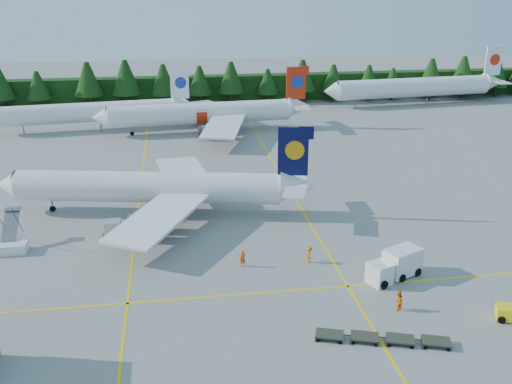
{
  "coord_description": "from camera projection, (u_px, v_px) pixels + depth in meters",
  "views": [
    {
      "loc": [
        -9.32,
        -50.53,
        26.5
      ],
      "look_at": [
        -0.08,
        10.79,
        3.5
      ],
      "focal_mm": 40.0,
      "sensor_mm": 36.0,
      "label": 1
    }
  ],
  "objects": [
    {
      "name": "dolly_train",
      "position": [
        382.0,
        338.0,
        44.41
      ],
      "size": [
        10.42,
        4.11,
        0.13
      ],
      "rotation": [
        0.0,
        0.0,
        -0.33
      ],
      "color": "#323728",
      "rests_on": "ground"
    },
    {
      "name": "treeline_hedge",
      "position": [
        211.0,
        89.0,
        132.35
      ],
      "size": [
        220.0,
        4.0,
        6.0
      ],
      "primitive_type": "cube",
      "color": "black",
      "rests_on": "ground"
    },
    {
      "name": "airstairs",
      "position": [
        8.0,
        244.0,
        59.31
      ],
      "size": [
        3.92,
        5.32,
        3.51
      ],
      "rotation": [
        0.0,
        0.0,
        -0.01
      ],
      "color": "silver",
      "rests_on": "ground"
    },
    {
      "name": "airliner_red",
      "position": [
        197.0,
        114.0,
        105.33
      ],
      "size": [
        39.56,
        32.48,
        11.5
      ],
      "rotation": [
        0.0,
        0.0,
        0.06
      ],
      "color": "silver",
      "rests_on": "ground"
    },
    {
      "name": "crew_c",
      "position": [
        309.0,
        255.0,
        56.87
      ],
      "size": [
        0.53,
        0.74,
        1.71
      ],
      "primitive_type": "imported",
      "rotation": [
        0.0,
        0.0,
        1.49
      ],
      "color": "#D86204",
      "rests_on": "ground"
    },
    {
      "name": "airliner_navy",
      "position": [
        143.0,
        188.0,
        68.25
      ],
      "size": [
        37.11,
        30.25,
        10.89
      ],
      "rotation": [
        0.0,
        0.0,
        -0.19
      ],
      "color": "silver",
      "rests_on": "ground"
    },
    {
      "name": "uld_pair",
      "position": [
        128.0,
        229.0,
        61.7
      ],
      "size": [
        5.54,
        2.41,
        1.87
      ],
      "rotation": [
        0.0,
        0.0,
        0.01
      ],
      "color": "#323728",
      "rests_on": "ground"
    },
    {
      "name": "ground",
      "position": [
        273.0,
        261.0,
        57.37
      ],
      "size": [
        320.0,
        320.0,
        0.0
      ],
      "primitive_type": "plane",
      "color": "gray",
      "rests_on": "ground"
    },
    {
      "name": "airliner_far_left",
      "position": [
        84.0,
        112.0,
        106.75
      ],
      "size": [
        37.33,
        7.33,
        10.86
      ],
      "rotation": [
        0.0,
        0.0,
        0.11
      ],
      "color": "silver",
      "rests_on": "ground"
    },
    {
      "name": "service_truck",
      "position": [
        394.0,
        265.0,
        53.75
      ],
      "size": [
        5.95,
        4.2,
        2.71
      ],
      "rotation": [
        0.0,
        0.0,
        0.43
      ],
      "color": "silver",
      "rests_on": "ground"
    },
    {
      "name": "airliner_far_right",
      "position": [
        408.0,
        87.0,
        128.79
      ],
      "size": [
        43.27,
        7.93,
        12.59
      ],
      "rotation": [
        0.0,
        0.0,
        0.09
      ],
      "color": "silver",
      "rests_on": "ground"
    },
    {
      "name": "crew_a",
      "position": [
        243.0,
        259.0,
        56.1
      ],
      "size": [
        0.61,
        0.41,
        1.66
      ],
      "primitive_type": "imported",
      "rotation": [
        0.0,
        0.0,
        0.02
      ],
      "color": "#EE4605",
      "rests_on": "ground"
    },
    {
      "name": "crew_b",
      "position": [
        398.0,
        301.0,
        48.59
      ],
      "size": [
        1.13,
        1.11,
        1.83
      ],
      "primitive_type": "imported",
      "rotation": [
        0.0,
        0.0,
        3.85
      ],
      "color": "orange",
      "rests_on": "ground"
    },
    {
      "name": "taxi_stripe_a",
      "position": [
        140.0,
        198.0,
        73.95
      ],
      "size": [
        0.25,
        120.0,
        0.01
      ],
      "primitive_type": "cube",
      "color": "yellow",
      "rests_on": "ground"
    },
    {
      "name": "taxi_stripe_cross",
      "position": [
        284.0,
        291.0,
        51.8
      ],
      "size": [
        80.0,
        0.25,
        0.01
      ],
      "primitive_type": "cube",
      "color": "yellow",
      "rests_on": "ground"
    },
    {
      "name": "taxi_stripe_b",
      "position": [
        290.0,
        190.0,
        76.75
      ],
      "size": [
        0.25,
        120.0,
        0.01
      ],
      "primitive_type": "cube",
      "color": "yellow",
      "rests_on": "ground"
    }
  ]
}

